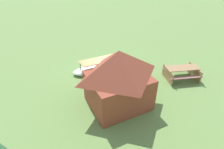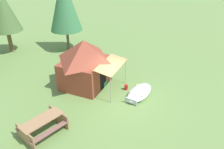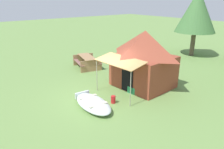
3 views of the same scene
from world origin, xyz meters
The scene contains 7 objects.
ground_plane centered at (0.00, 0.00, 0.00)m, with size 80.00×80.00×0.00m, color #668946.
beached_rowboat centered at (0.77, -0.92, 0.20)m, with size 2.41×1.31×0.38m.
canvas_cabin_tent centered at (0.42, 2.58, 1.55)m, with size 3.14×3.79×2.99m.
picnic_table centered at (-4.20, 1.98, 0.50)m, with size 2.28×1.91×0.80m.
cooler_box centered at (0.75, 1.54, 0.17)m, with size 0.46×0.38×0.34m, color #2C905B.
fuel_can centered at (1.00, 0.03, 0.17)m, with size 0.21×0.21×0.35m, color red.
pine_tree_far_center centered at (-1.57, 10.57, 3.54)m, with size 3.17×3.17×5.20m.
Camera 3 is at (7.79, -5.54, 4.54)m, focal length 34.40 mm.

